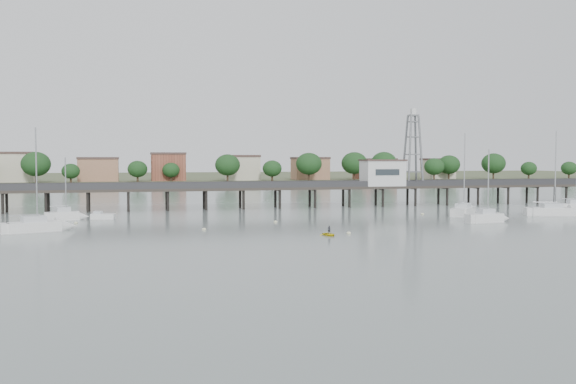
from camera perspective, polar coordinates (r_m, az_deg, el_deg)
name	(u,v)px	position (r m, az deg, el deg)	size (l,w,h in m)	color
ground_plane	(378,253)	(64.97, 8.04, -5.42)	(500.00, 500.00, 0.00)	slate
pier	(260,188)	(122.12, -2.52, 0.33)	(150.00, 5.00, 5.50)	#2D2823
pier_building	(383,173)	(129.30, 8.40, 1.72)	(8.40, 5.40, 5.30)	silver
lattice_tower	(413,150)	(131.89, 11.04, 3.65)	(3.20, 3.20, 15.50)	slate
sailboat_a	(45,226)	(89.65, -20.76, -2.86)	(9.02, 5.38, 14.30)	white
sailboat_b	(69,216)	(104.25, -18.87, -2.02)	(6.13, 2.67, 10.02)	white
sailboat_d	(561,212)	(116.25, 23.11, -1.61)	(9.48, 5.24, 14.95)	white
sailboat_c	(465,211)	(112.24, 15.48, -1.63)	(7.90, 8.21, 14.52)	white
sailboat_f	(491,218)	(100.29, 17.61, -2.19)	(6.96, 2.69, 11.37)	white
white_tender	(102,216)	(104.18, -16.17, -2.10)	(3.91, 2.38, 1.42)	white
yellow_dinghy	(329,235)	(79.25, 3.67, -3.88)	(1.75, 0.51, 2.44)	yellow
dinghy_occupant	(329,235)	(79.25, 3.67, -3.88)	(0.35, 0.97, 0.23)	black
mooring_buoys	(333,223)	(93.57, 4.03, -2.78)	(82.76, 23.91, 0.39)	beige
far_shore	(184,177)	(300.28, -9.24, 1.33)	(500.00, 170.00, 10.40)	#475133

